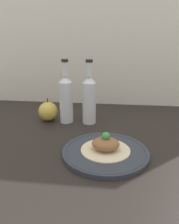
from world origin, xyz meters
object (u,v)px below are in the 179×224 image
Objects in this scene: plated_food at (106,145)px; apple at (48,111)px; cider_bottle_left at (66,98)px; plate at (105,152)px; cider_bottle_right at (89,99)px.

apple is at bearing 134.73° from plated_food.
cider_bottle_left is 2.68× the size of apple.
apple is at bearing 134.73° from plate.
cider_bottle_left is at bearing -5.30° from apple.
cider_bottle_left is (-19.51, 28.02, 10.65)cm from plate.
plate is 1.75× the size of plated_food.
plate is 1.02× the size of cider_bottle_left.
plated_food is (0.00, 0.00, 2.50)cm from plate.
cider_bottle_left is at bearing 180.00° from cider_bottle_right.
cider_bottle_left is at bearing 124.84° from plated_food.
cider_bottle_right reaches higher than apple.
apple is at bearing 174.70° from cider_bottle_left.
apple is (-28.59, 28.87, 1.09)cm from plated_food.
plated_food is at bearing -45.27° from apple.
cider_bottle_right reaches higher than plate.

